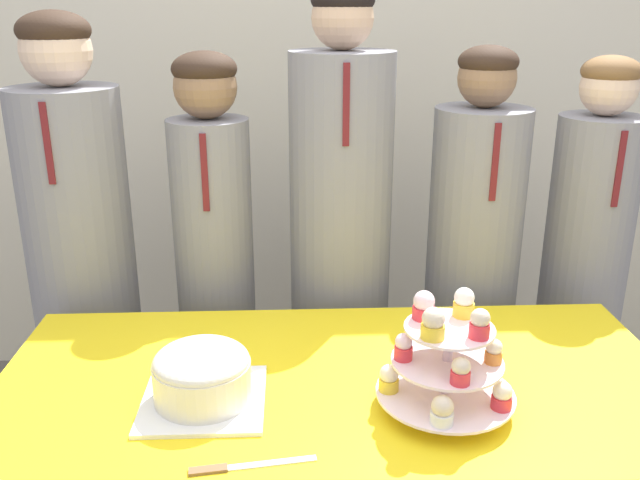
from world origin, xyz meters
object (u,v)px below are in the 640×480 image
at_px(student_2, 340,270).
at_px(student_1, 216,289).
at_px(student_3, 470,291).
at_px(cupcake_stand, 447,358).
at_px(student_4, 581,291).
at_px(round_cake, 202,374).
at_px(student_0, 85,284).
at_px(cake_knife, 232,468).

bearing_deg(student_2, student_1, -180.00).
bearing_deg(student_3, student_1, -180.00).
bearing_deg(student_1, student_2, 0.00).
height_order(cupcake_stand, student_4, student_4).
xyz_separation_m(cupcake_stand, student_3, (0.25, 0.74, -0.18)).
distance_m(student_3, student_4, 0.36).
xyz_separation_m(round_cake, student_2, (0.35, 0.69, -0.04)).
distance_m(student_1, student_4, 1.17).
xyz_separation_m(student_3, student_4, (0.36, -0.00, -0.01)).
distance_m(cupcake_stand, student_1, 0.94).
xyz_separation_m(student_2, student_4, (0.78, -0.00, -0.09)).
distance_m(round_cake, student_0, 0.83).
bearing_deg(student_1, cake_knife, -82.44).
bearing_deg(student_3, cake_knife, -126.79).
height_order(round_cake, student_0, student_0).
xyz_separation_m(cake_knife, student_4, (1.05, 0.92, -0.06)).
distance_m(student_1, student_2, 0.39).
xyz_separation_m(cupcake_stand, student_1, (-0.56, 0.74, -0.16)).
distance_m(student_0, student_1, 0.41).
distance_m(cupcake_stand, student_3, 0.80).
xyz_separation_m(cake_knife, student_3, (0.69, 0.92, -0.06)).
relative_size(cake_knife, student_2, 0.15).
relative_size(student_0, student_2, 0.95).
xyz_separation_m(cake_knife, cupcake_stand, (0.44, 0.18, 0.12)).
bearing_deg(round_cake, student_0, 123.01).
relative_size(cupcake_stand, student_4, 0.21).
distance_m(cupcake_stand, student_2, 0.76).
height_order(round_cake, cupcake_stand, cupcake_stand).
relative_size(cupcake_stand, student_0, 0.19).
bearing_deg(student_0, student_3, -0.00).
relative_size(student_1, student_4, 1.01).
height_order(student_0, student_3, student_0).
bearing_deg(student_3, round_cake, -137.87).
bearing_deg(student_4, cake_knife, -138.81).
bearing_deg(student_2, cupcake_stand, -77.13).
bearing_deg(student_4, student_0, 180.00).
height_order(student_3, student_4, student_3).
bearing_deg(student_1, round_cake, -86.36).
relative_size(cupcake_stand, student_1, 0.21).
relative_size(round_cake, student_3, 0.18).
distance_m(student_0, student_3, 1.21).
height_order(student_0, student_1, student_0).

